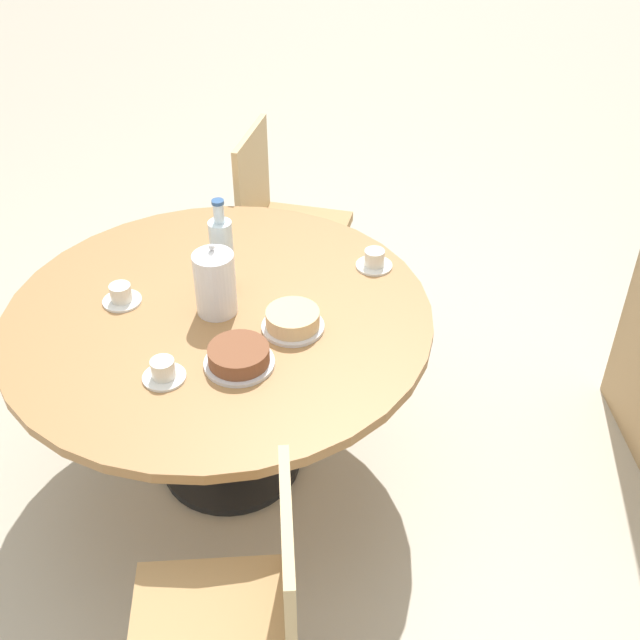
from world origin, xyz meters
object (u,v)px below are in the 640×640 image
object	(u,v)px
water_bottle	(222,251)
cup_b	(163,371)
cake_second	(293,320)
cup_a	(121,295)
coffee_pot	(214,281)
cake_main	(239,357)
chair_b	(283,223)
cup_c	(374,260)
chair_a	(237,622)

from	to	relation	value
water_bottle	cup_b	distance (m)	0.52
cake_second	cup_a	distance (m)	0.59
coffee_pot	water_bottle	xyz separation A→B (m)	(-0.15, 0.02, 0.02)
water_bottle	cake_second	bearing A→B (deg)	41.47
cup_a	cake_main	bearing A→B (deg)	49.52
chair_b	cup_c	world-z (taller)	chair_b
cake_second	water_bottle	bearing A→B (deg)	-138.53
cup_b	coffee_pot	bearing A→B (deg)	156.98
cake_main	chair_b	bearing A→B (deg)	173.37
water_bottle	cup_b	xyz separation A→B (m)	(0.48, -0.16, -0.11)
cake_second	cup_c	distance (m)	0.45
chair_a	cup_a	bearing A→B (deg)	-160.22
chair_b	water_bottle	size ratio (longest dim) A/B	2.76
cake_main	cup_a	distance (m)	0.53
water_bottle	cake_main	distance (m)	0.45
cake_main	cup_c	xyz separation A→B (m)	(-0.51, 0.46, -0.00)
chair_b	cup_a	size ratio (longest dim) A/B	6.93
cake_second	coffee_pot	bearing A→B (deg)	-113.39
cup_b	water_bottle	bearing A→B (deg)	161.82
chair_b	water_bottle	distance (m)	0.90
chair_b	cake_second	bearing A→B (deg)	-162.07
chair_a	coffee_pot	bearing A→B (deg)	-176.31
chair_b	cup_b	bearing A→B (deg)	-179.19
chair_b	coffee_pot	bearing A→B (deg)	-176.58
coffee_pot	cake_main	bearing A→B (deg)	16.33
cake_main	cup_c	bearing A→B (deg)	137.96
cake_second	cup_a	bearing A→B (deg)	-106.87
chair_b	cup_b	distance (m)	1.35
cup_a	cup_c	distance (m)	0.88
cup_a	cup_c	world-z (taller)	same
cup_c	chair_b	bearing A→B (deg)	-155.92
water_bottle	cup_a	world-z (taller)	water_bottle
cake_second	cup_b	xyz separation A→B (m)	(0.22, -0.39, -0.00)
cake_second	cup_a	xyz separation A→B (m)	(-0.17, -0.57, -0.00)
cake_second	chair_b	bearing A→B (deg)	-178.74
cake_main	cake_second	bearing A→B (deg)	135.78
chair_a	cup_c	size ratio (longest dim) A/B	6.93
chair_a	cup_a	xyz separation A→B (m)	(-1.06, -0.40, 0.26)
coffee_pot	cup_b	xyz separation A→B (m)	(0.33, -0.14, -0.09)
coffee_pot	cake_second	bearing A→B (deg)	66.61
cake_main	chair_a	bearing A→B (deg)	0.02
chair_a	water_bottle	size ratio (longest dim) A/B	2.76
cake_main	cup_a	bearing A→B (deg)	-130.48
cake_main	cup_c	size ratio (longest dim) A/B	1.66
water_bottle	coffee_pot	bearing A→B (deg)	-6.87
coffee_pot	cup_a	size ratio (longest dim) A/B	1.97
chair_b	cup_c	xyz separation A→B (m)	(0.72, 0.32, 0.26)
cake_main	cake_second	size ratio (longest dim) A/B	1.07
chair_a	cup_b	size ratio (longest dim) A/B	6.93
chair_b	cake_main	distance (m)	1.26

